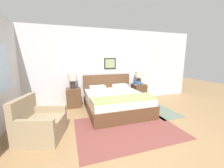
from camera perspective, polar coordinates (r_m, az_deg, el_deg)
The scene contains 14 objects.
ground_plane at distance 2.91m, azimuth 9.71°, elevation -22.66°, with size 16.00×16.00×0.00m, color #99754C.
wall_back at distance 4.99m, azimuth -4.51°, elevation 7.36°, with size 7.52×0.09×2.60m.
area_rug_main at distance 3.34m, azimuth 6.29°, elevation -17.72°, with size 2.30×1.68×0.01m.
area_rug_bedside at distance 4.60m, azimuth 18.81°, elevation -10.05°, with size 0.72×1.43×0.01m.
bed at distance 4.25m, azimuth 1.49°, elevation -7.16°, with size 1.72×1.94×1.00m.
armchair at distance 3.21m, azimuth -27.92°, elevation -14.79°, with size 0.97×0.97×0.85m.
nightstand_near_window at distance 4.72m, azimuth -15.65°, elevation -5.46°, with size 0.46×0.47×0.62m.
nightstand_by_door at distance 5.37m, azimuth 11.07°, elevation -3.29°, with size 0.46×0.47×0.62m.
table_lamp_near_window at distance 4.61m, azimuth -16.07°, elevation 2.18°, with size 0.29×0.29×0.49m.
table_lamp_by_door at distance 5.28m, azimuth 11.23°, elevation 3.44°, with size 0.29×0.29×0.49m.
book_thick_bottom at distance 5.22m, azimuth 10.44°, elevation -0.06°, with size 0.20×0.21×0.03m.
book_hardcover_middle at distance 5.21m, azimuth 10.45°, elevation 0.24°, with size 0.22×0.28×0.03m.
book_novel_upper at distance 5.21m, azimuth 10.46°, elevation 0.52°, with size 0.20×0.24×0.03m.
book_slim_near_top at distance 5.20m, azimuth 10.47°, elevation 0.81°, with size 0.24×0.26×0.03m.
Camera 1 is at (-1.17, -2.13, 1.60)m, focal length 22.00 mm.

